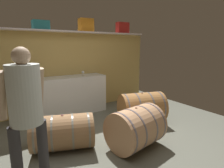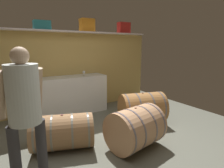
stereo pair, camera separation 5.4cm
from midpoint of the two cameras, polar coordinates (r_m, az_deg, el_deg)
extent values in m
cube|color=#64675A|center=(3.60, -3.94, -15.52)|extent=(5.98, 7.83, 0.02)
cube|color=tan|center=(4.87, -13.48, 3.44)|extent=(4.78, 0.10, 1.94)
cube|color=silver|center=(4.70, -13.47, 15.26)|extent=(4.40, 0.40, 0.03)
cube|color=#22757C|center=(4.57, -20.28, 16.47)|extent=(0.35, 0.24, 0.20)
cube|color=orange|center=(4.90, -7.29, 17.34)|extent=(0.34, 0.24, 0.32)
cube|color=red|center=(5.45, 3.91, 16.69)|extent=(0.35, 0.19, 0.30)
cube|color=white|center=(4.62, -13.65, -3.50)|extent=(1.98, 0.53, 0.91)
cylinder|color=#275B32|center=(4.29, -24.07, 2.35)|extent=(0.08, 0.08, 0.21)
sphere|color=#275B32|center=(4.27, -24.20, 3.91)|extent=(0.07, 0.07, 0.07)
cylinder|color=#275B32|center=(4.27, -24.26, 4.59)|extent=(0.03, 0.03, 0.08)
cylinder|color=brown|center=(4.41, -21.62, 2.87)|extent=(0.07, 0.07, 0.22)
sphere|color=brown|center=(4.40, -21.74, 4.45)|extent=(0.06, 0.06, 0.06)
cylinder|color=brown|center=(4.39, -21.78, 5.01)|extent=(0.02, 0.02, 0.07)
cylinder|color=white|center=(4.60, -8.21, 2.48)|extent=(0.06, 0.06, 0.00)
cylinder|color=white|center=(4.59, -8.22, 2.90)|extent=(0.01, 0.01, 0.06)
sphere|color=white|center=(4.58, -8.25, 3.63)|extent=(0.07, 0.07, 0.07)
sphere|color=maroon|center=(4.58, -8.24, 3.49)|extent=(0.04, 0.04, 0.04)
cylinder|color=#986D46|center=(3.16, -14.30, -13.96)|extent=(1.08, 0.83, 0.56)
cylinder|color=slate|center=(3.20, -21.64, -14.06)|extent=(0.21, 0.55, 0.57)
cylinder|color=slate|center=(3.17, -17.12, -14.03)|extent=(0.21, 0.55, 0.57)
cylinder|color=slate|center=(3.16, -11.48, -13.86)|extent=(0.21, 0.55, 0.57)
cylinder|color=slate|center=(3.16, -6.89, -13.63)|extent=(0.21, 0.55, 0.57)
cylinder|color=#8C4B4F|center=(3.05, -14.57, -9.12)|extent=(0.04, 0.04, 0.01)
cylinder|color=#A8713C|center=(4.07, 9.56, -7.24)|extent=(1.06, 0.88, 0.65)
cylinder|color=slate|center=(3.93, 4.43, -7.78)|extent=(0.21, 0.64, 0.66)
cylinder|color=slate|center=(4.01, 7.65, -7.45)|extent=(0.21, 0.64, 0.66)
cylinder|color=slate|center=(4.13, 11.42, -7.03)|extent=(0.21, 0.64, 0.66)
cylinder|color=slate|center=(4.24, 14.32, -6.69)|extent=(0.21, 0.64, 0.66)
cylinder|color=brown|center=(3.98, 9.72, -2.72)|extent=(0.04, 0.04, 0.01)
cylinder|color=tan|center=(3.11, 7.59, -13.11)|extent=(0.93, 0.79, 0.66)
cylinder|color=slate|center=(2.88, 2.87, -15.09)|extent=(0.15, 0.66, 0.67)
cylinder|color=slate|center=(3.02, 5.89, -13.84)|extent=(0.15, 0.66, 0.67)
cylinder|color=slate|center=(3.20, 9.19, -12.41)|extent=(0.15, 0.66, 0.67)
cylinder|color=slate|center=(3.36, 11.58, -11.34)|extent=(0.15, 0.66, 0.67)
cylinder|color=#8C5842|center=(2.99, 7.76, -7.25)|extent=(0.04, 0.04, 0.01)
cylinder|color=#353337|center=(2.51, -20.00, -18.56)|extent=(0.12, 0.12, 0.79)
cylinder|color=#353337|center=(2.44, -26.79, -19.99)|extent=(0.12, 0.12, 0.79)
cylinder|color=silver|center=(2.21, -24.80, -2.91)|extent=(0.34, 0.34, 0.65)
sphere|color=tan|center=(2.15, -25.71, 7.75)|extent=(0.19, 0.19, 0.19)
cylinder|color=tan|center=(2.35, -20.88, -1.77)|extent=(0.11, 0.22, 0.55)
cylinder|color=tan|center=(2.26, -30.25, -3.11)|extent=(0.12, 0.22, 0.55)
camera|label=1|loc=(0.03, -89.53, 0.09)|focal=29.97mm
camera|label=2|loc=(0.03, 90.47, -0.09)|focal=29.97mm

